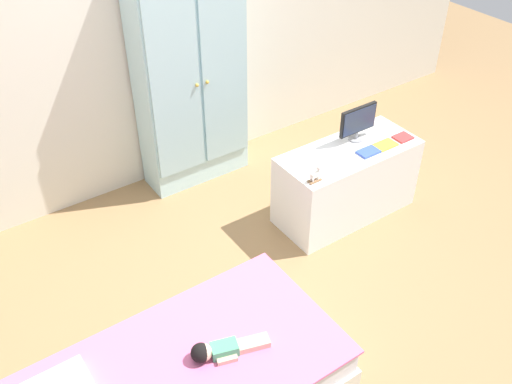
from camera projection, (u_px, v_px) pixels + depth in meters
ground_plane at (271, 300)px, 3.46m from camera, size 10.00×10.00×0.02m
back_wall at (130, 2)px, 3.66m from camera, size 6.40×0.05×2.70m
bed at (188, 384)px, 2.82m from camera, size 1.52×0.85×0.30m
doll at (216, 350)px, 2.75m from camera, size 0.39×0.18×0.10m
wardrobe at (190, 75)px, 3.97m from camera, size 0.77×0.32×1.68m
tv_stand at (346, 182)px, 3.95m from camera, size 0.98×0.43×0.53m
tv_monitor at (358, 121)px, 3.80m from camera, size 0.29×0.10×0.25m
rocking_horse_toy at (316, 175)px, 3.48m from camera, size 0.09×0.04×0.11m
book_blue at (368, 152)px, 3.75m from camera, size 0.14×0.10×0.02m
book_yellow at (385, 145)px, 3.82m from camera, size 0.15×0.10×0.01m
book_red at (403, 137)px, 3.90m from camera, size 0.12×0.10×0.01m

